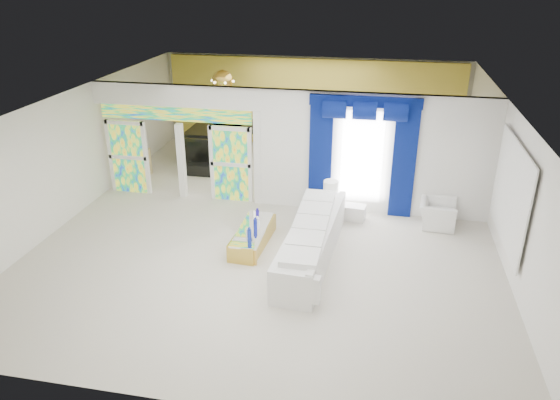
% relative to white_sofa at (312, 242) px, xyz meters
% --- Properties ---
extents(floor, '(12.00, 12.00, 0.00)m').
position_rel_white_sofa_xyz_m(floor, '(-1.06, 1.60, -0.37)').
color(floor, '#B7AF9E').
rests_on(floor, ground).
extents(dividing_wall, '(5.70, 0.18, 3.00)m').
position_rel_white_sofa_xyz_m(dividing_wall, '(1.09, 2.60, 1.13)').
color(dividing_wall, white).
rests_on(dividing_wall, ground).
extents(dividing_header, '(4.30, 0.18, 0.55)m').
position_rel_white_sofa_xyz_m(dividing_header, '(-3.91, 2.60, 2.36)').
color(dividing_header, white).
rests_on(dividing_header, dividing_wall).
extents(stained_panel_left, '(0.95, 0.04, 2.00)m').
position_rel_white_sofa_xyz_m(stained_panel_left, '(-5.33, 2.60, 0.63)').
color(stained_panel_left, '#994C3F').
rests_on(stained_panel_left, ground).
extents(stained_panel_right, '(0.95, 0.04, 2.00)m').
position_rel_white_sofa_xyz_m(stained_panel_right, '(-2.48, 2.60, 0.63)').
color(stained_panel_right, '#994C3F').
rests_on(stained_panel_right, ground).
extents(stained_transom, '(4.00, 0.05, 0.35)m').
position_rel_white_sofa_xyz_m(stained_transom, '(-3.91, 2.60, 1.88)').
color(stained_transom, '#994C3F').
rests_on(stained_transom, dividing_header).
extents(window_pane, '(1.00, 0.02, 2.30)m').
position_rel_white_sofa_xyz_m(window_pane, '(0.84, 2.50, 1.08)').
color(window_pane, white).
rests_on(window_pane, dividing_wall).
extents(blue_drape_left, '(0.55, 0.10, 2.80)m').
position_rel_white_sofa_xyz_m(blue_drape_left, '(-0.16, 2.47, 1.03)').
color(blue_drape_left, '#04144A').
rests_on(blue_drape_left, ground).
extents(blue_drape_right, '(0.55, 0.10, 2.80)m').
position_rel_white_sofa_xyz_m(blue_drape_right, '(1.84, 2.47, 1.03)').
color(blue_drape_right, '#04144A').
rests_on(blue_drape_right, ground).
extents(blue_pelmet, '(2.60, 0.12, 0.25)m').
position_rel_white_sofa_xyz_m(blue_pelmet, '(0.84, 2.47, 2.45)').
color(blue_pelmet, '#04144A').
rests_on(blue_pelmet, dividing_wall).
extents(wall_mirror, '(0.04, 2.70, 1.90)m').
position_rel_white_sofa_xyz_m(wall_mirror, '(3.88, 0.60, 1.18)').
color(wall_mirror, white).
rests_on(wall_mirror, ground).
extents(gold_curtains, '(9.70, 0.12, 2.90)m').
position_rel_white_sofa_xyz_m(gold_curtains, '(-1.06, 7.50, 1.13)').
color(gold_curtains, gold).
rests_on(gold_curtains, ground).
extents(white_sofa, '(1.08, 3.89, 0.73)m').
position_rel_white_sofa_xyz_m(white_sofa, '(0.00, 0.00, 0.00)').
color(white_sofa, silver).
rests_on(white_sofa, ground).
extents(coffee_table, '(0.70, 1.80, 0.39)m').
position_rel_white_sofa_xyz_m(coffee_table, '(-1.35, 0.30, -0.17)').
color(coffee_table, gold).
rests_on(coffee_table, ground).
extents(console_table, '(1.16, 0.49, 0.37)m').
position_rel_white_sofa_xyz_m(console_table, '(0.47, 2.06, -0.18)').
color(console_table, silver).
rests_on(console_table, ground).
extents(table_lamp, '(0.36, 0.36, 0.58)m').
position_rel_white_sofa_xyz_m(table_lamp, '(0.17, 2.06, 0.30)').
color(table_lamp, white).
rests_on(table_lamp, console_table).
extents(armchair, '(0.92, 1.03, 0.62)m').
position_rel_white_sofa_xyz_m(armchair, '(2.72, 2.12, -0.06)').
color(armchair, silver).
rests_on(armchair, ground).
extents(grand_piano, '(1.56, 2.04, 1.02)m').
position_rel_white_sofa_xyz_m(grand_piano, '(-3.89, 5.81, 0.15)').
color(grand_piano, black).
rests_on(grand_piano, ground).
extents(piano_bench, '(0.99, 0.39, 0.33)m').
position_rel_white_sofa_xyz_m(piano_bench, '(-3.89, 4.21, -0.20)').
color(piano_bench, black).
rests_on(piano_bench, ground).
extents(tv_console, '(0.57, 0.52, 0.79)m').
position_rel_white_sofa_xyz_m(tv_console, '(-5.63, 3.77, 0.03)').
color(tv_console, tan).
rests_on(tv_console, ground).
extents(chandelier, '(0.60, 0.60, 0.60)m').
position_rel_white_sofa_xyz_m(chandelier, '(-3.36, 5.00, 2.28)').
color(chandelier, gold).
rests_on(chandelier, ceiling).
extents(decanters, '(0.18, 1.11, 0.23)m').
position_rel_white_sofa_xyz_m(decanters, '(-1.32, 0.28, 0.12)').
color(decanters, '#221699').
rests_on(decanters, coffee_table).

